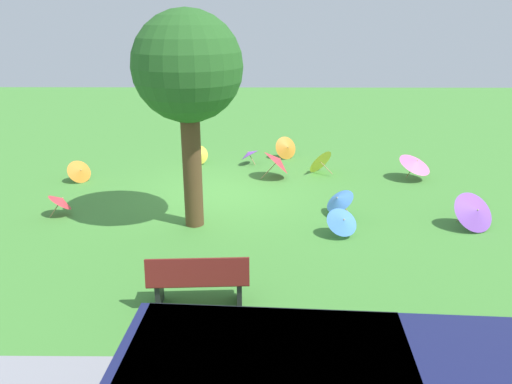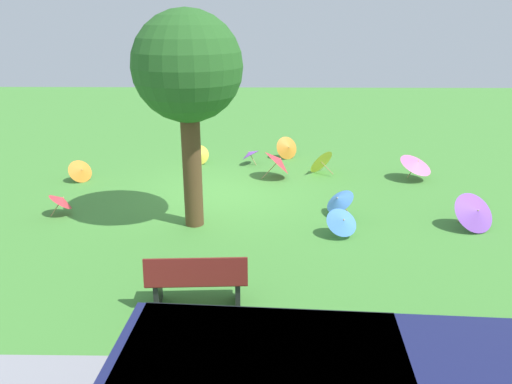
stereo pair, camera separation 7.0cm
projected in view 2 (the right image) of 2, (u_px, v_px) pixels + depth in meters
name	position (u px, v px, depth m)	size (l,w,h in m)	color
ground	(224.00, 194.00, 12.60)	(40.00, 40.00, 0.00)	#478C38
park_bench	(197.00, 280.00, 7.61)	(1.62, 0.56, 0.90)	maroon
shade_tree	(188.00, 71.00, 9.65)	(2.23, 2.23, 4.55)	brown
parasol_purple_0	(250.00, 154.00, 15.02)	(0.77, 0.79, 0.56)	tan
parasol_orange_0	(81.00, 171.00, 13.48)	(0.81, 0.82, 0.64)	tan
parasol_red_0	(279.00, 161.00, 13.70)	(0.97, 1.05, 0.89)	tan
parasol_yellow_0	(199.00, 155.00, 15.04)	(0.65, 0.58, 0.62)	tan
parasol_orange_1	(288.00, 148.00, 15.61)	(0.86, 0.78, 0.75)	tan
parasol_pink_0	(417.00, 163.00, 13.53)	(1.29, 1.28, 0.77)	tan
parasol_yellow_1	(320.00, 161.00, 14.16)	(0.96, 0.95, 0.77)	tan
parasol_red_1	(62.00, 200.00, 11.18)	(0.73, 0.76, 0.60)	tan
parasol_purple_1	(476.00, 212.00, 10.37)	(1.14, 1.03, 0.82)	tan
parasol_blue_0	(343.00, 221.00, 10.05)	(0.83, 0.79, 0.63)	tan
parasol_blue_1	(339.00, 200.00, 11.09)	(0.84, 0.88, 0.68)	tan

